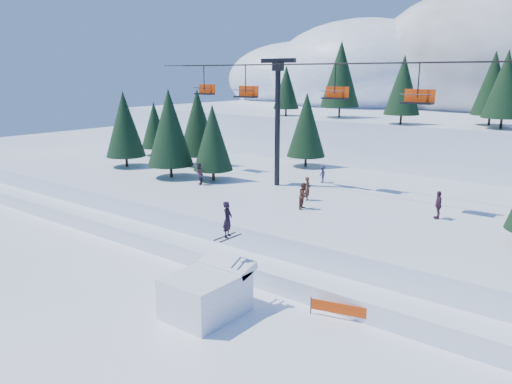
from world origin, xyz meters
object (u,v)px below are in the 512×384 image
Objects in this scene: jump_kicker at (207,291)px; banner_near at (339,309)px; chairlift at (399,108)px; banner_far at (485,341)px.

banner_near is (5.44, 3.44, -0.63)m from jump_kicker.
jump_kicker is 0.12× the size of chairlift.
jump_kicker is 6.47m from banner_near.
banner_near is (3.10, -13.37, -8.78)m from chairlift.
chairlift is at bearing 103.04° from banner_near.
jump_kicker is at bearing -97.91° from chairlift.
chairlift is 16.62× the size of banner_near.
jump_kicker reaches higher than banner_far.
jump_kicker is 1.91× the size of banner_far.
banner_far is at bearing 21.42° from jump_kicker.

